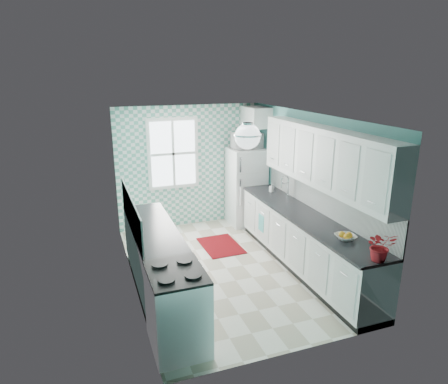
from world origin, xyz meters
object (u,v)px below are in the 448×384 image
object	(u,v)px
ceiling_light	(248,136)
sink	(279,199)
microwave	(247,141)
fruit_bowl	(345,237)
stove	(177,308)
fridge	(246,187)
potted_plant	(381,246)

from	to	relation	value
ceiling_light	sink	xyz separation A→B (m)	(1.20, 1.32, -1.39)
sink	microwave	bearing A→B (deg)	93.90
sink	fruit_bowl	size ratio (longest dim) A/B	1.96
sink	microwave	xyz separation A→B (m)	(-0.09, 1.30, 0.85)
ceiling_light	stove	world-z (taller)	ceiling_light
microwave	fridge	bearing A→B (deg)	51.18
microwave	sink	bearing A→B (deg)	91.22
ceiling_light	sink	bearing A→B (deg)	47.61
fruit_bowl	potted_plant	xyz separation A→B (m)	(0.00, -0.67, 0.16)
fridge	sink	world-z (taller)	fridge
fruit_bowl	microwave	world-z (taller)	microwave
ceiling_light	fruit_bowl	world-z (taller)	ceiling_light
fridge	potted_plant	bearing A→B (deg)	-91.31
fruit_bowl	ceiling_light	bearing A→B (deg)	151.69
ceiling_light	stove	size ratio (longest dim) A/B	0.36
ceiling_light	microwave	xyz separation A→B (m)	(1.11, 2.62, -0.54)
potted_plant	sink	bearing A→B (deg)	89.92
ceiling_light	stove	bearing A→B (deg)	-145.76
fridge	microwave	distance (m)	0.97
sink	potted_plant	bearing A→B (deg)	-90.32
fridge	potted_plant	world-z (taller)	fridge
fruit_bowl	microwave	bearing A→B (deg)	91.58
fruit_bowl	stove	bearing A→B (deg)	-175.96
ceiling_light	sink	world-z (taller)	ceiling_light
fruit_bowl	microwave	size ratio (longest dim) A/B	0.47
fridge	stove	world-z (taller)	fridge
stove	fruit_bowl	bearing A→B (deg)	1.71
sink	fruit_bowl	bearing A→B (deg)	-90.35
potted_plant	microwave	size ratio (longest dim) A/B	0.66
ceiling_light	sink	distance (m)	2.26
stove	ceiling_light	bearing A→B (deg)	31.91
fruit_bowl	potted_plant	world-z (taller)	potted_plant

